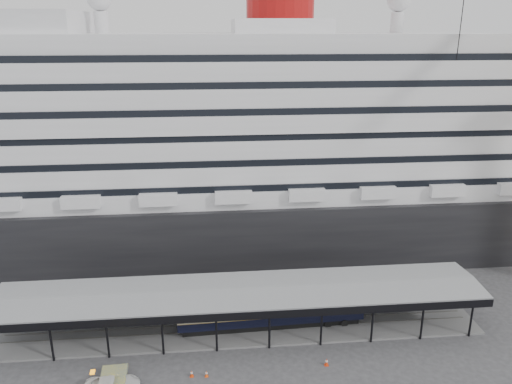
# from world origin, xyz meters

# --- Properties ---
(ground) EXTENTS (200.00, 200.00, 0.00)m
(ground) POSITION_xyz_m (0.00, 0.00, 0.00)
(ground) COLOR #373739
(ground) RESTS_ON ground
(cruise_ship) EXTENTS (130.00, 30.00, 43.90)m
(cruise_ship) POSITION_xyz_m (0.05, 32.00, 18.35)
(cruise_ship) COLOR black
(cruise_ship) RESTS_ON ground
(platform_canopy) EXTENTS (56.00, 9.18, 5.30)m
(platform_canopy) POSITION_xyz_m (0.00, 5.00, 2.36)
(platform_canopy) COLOR slate
(platform_canopy) RESTS_ON ground
(pullman_carriage) EXTENTS (21.84, 3.59, 21.36)m
(pullman_carriage) POSITION_xyz_m (3.58, 5.00, 2.60)
(pullman_carriage) COLOR black
(pullman_carriage) RESTS_ON ground
(traffic_cone_left) EXTENTS (0.40, 0.40, 0.74)m
(traffic_cone_left) POSITION_xyz_m (-5.53, -3.10, 0.37)
(traffic_cone_left) COLOR #E33E0C
(traffic_cone_left) RESTS_ON ground
(traffic_cone_mid) EXTENTS (0.36, 0.36, 0.67)m
(traffic_cone_mid) POSITION_xyz_m (-4.03, -3.23, 0.33)
(traffic_cone_mid) COLOR #F54E0D
(traffic_cone_mid) RESTS_ON ground
(traffic_cone_right) EXTENTS (0.45, 0.45, 0.83)m
(traffic_cone_right) POSITION_xyz_m (8.51, -2.66, 0.41)
(traffic_cone_right) COLOR red
(traffic_cone_right) RESTS_ON ground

